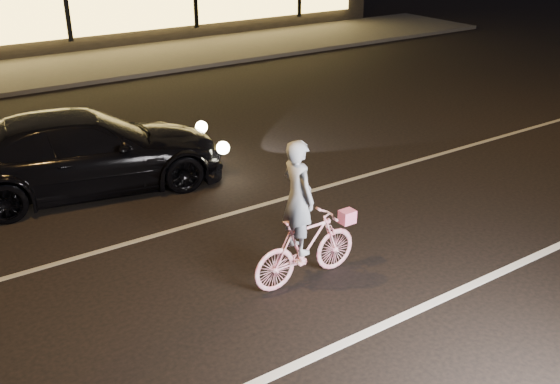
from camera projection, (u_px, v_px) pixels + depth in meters
ground at (384, 241)px, 9.04m from camera, size 90.00×90.00×0.00m
lane_stripe_near at (465, 288)px, 7.90m from camera, size 60.00×0.12×0.01m
lane_stripe_far at (304, 193)px, 10.55m from camera, size 60.00×0.10×0.01m
sidewalk at (91, 66)px, 18.84m from camera, size 30.00×4.00×0.12m
cyclist at (304, 233)px, 7.80m from camera, size 1.55×0.53×1.95m
sedan at (85, 152)px, 10.45m from camera, size 4.91×2.66×1.35m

